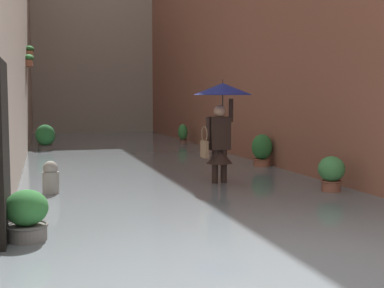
# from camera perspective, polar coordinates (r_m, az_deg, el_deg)

# --- Properties ---
(ground_plane) EXTENTS (60.00, 60.00, 0.00)m
(ground_plane) POSITION_cam_1_polar(r_m,az_deg,el_deg) (15.00, -6.91, -1.85)
(ground_plane) COLOR gray
(flood_water) EXTENTS (6.47, 26.59, 0.19)m
(flood_water) POSITION_cam_1_polar(r_m,az_deg,el_deg) (14.99, -6.91, -1.48)
(flood_water) COLOR slate
(flood_water) RESTS_ON ground_plane
(building_facade_far) EXTENTS (9.27, 1.80, 11.10)m
(building_facade_far) POSITION_cam_1_polar(r_m,az_deg,el_deg) (26.28, -11.06, 13.14)
(building_facade_far) COLOR #A89989
(building_facade_far) RESTS_ON ground_plane
(person_wading) EXTENTS (1.11, 1.11, 2.14)m
(person_wading) POSITION_cam_1_polar(r_m,az_deg,el_deg) (9.69, 3.25, 3.58)
(person_wading) COLOR #4C4233
(person_wading) RESTS_ON ground_plane
(potted_plant_mid_right) EXTENTS (0.48, 0.48, 0.77)m
(potted_plant_mid_right) POSITION_cam_1_polar(r_m,az_deg,el_deg) (6.12, -17.76, -8.21)
(potted_plant_mid_right) COLOR #66605B
(potted_plant_mid_right) RESTS_ON ground_plane
(potted_plant_near_left) EXTENTS (0.34, 0.34, 0.89)m
(potted_plant_near_left) POSITION_cam_1_polar(r_m,az_deg,el_deg) (18.39, -1.01, 0.91)
(potted_plant_near_left) COLOR brown
(potted_plant_near_left) RESTS_ON ground_plane
(potted_plant_far_left) EXTENTS (0.46, 0.46, 0.79)m
(potted_plant_far_left) POSITION_cam_1_polar(r_m,az_deg,el_deg) (9.19, 15.12, -3.40)
(potted_plant_far_left) COLOR brown
(potted_plant_far_left) RESTS_ON ground_plane
(potted_plant_far_right) EXTENTS (0.37, 0.37, 0.73)m
(potted_plant_far_right) POSITION_cam_1_polar(r_m,az_deg,el_deg) (19.11, -16.19, 0.63)
(potted_plant_far_right) COLOR brown
(potted_plant_far_right) RESTS_ON ground_plane
(potted_plant_near_right) EXTENTS (0.60, 0.60, 0.99)m
(potted_plant_near_right) POSITION_cam_1_polar(r_m,az_deg,el_deg) (16.69, -15.88, 0.62)
(potted_plant_near_right) COLOR #66605B
(potted_plant_near_right) RESTS_ON ground_plane
(potted_plant_mid_left) EXTENTS (0.49, 0.49, 0.95)m
(potted_plant_mid_left) POSITION_cam_1_polar(r_m,az_deg,el_deg) (12.29, 7.72, -0.93)
(potted_plant_mid_left) COLOR #9E563D
(potted_plant_mid_left) RESTS_ON ground_plane
(mooring_bollard) EXTENTS (0.27, 0.27, 0.74)m
(mooring_bollard) POSITION_cam_1_polar(r_m,az_deg,el_deg) (9.00, -15.33, -4.17)
(mooring_bollard) COLOR gray
(mooring_bollard) RESTS_ON ground_plane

